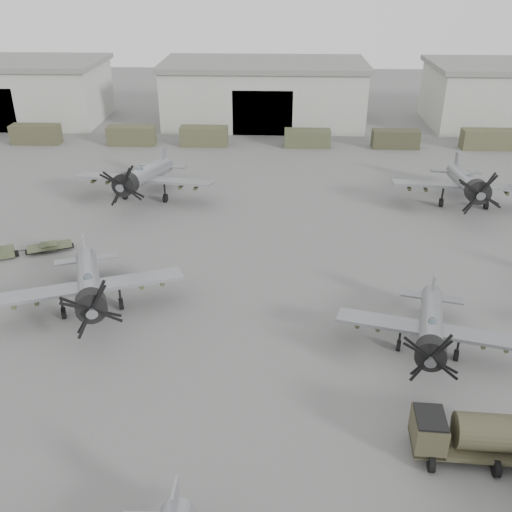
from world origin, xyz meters
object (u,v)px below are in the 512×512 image
(aircraft_far_1, at_px, (468,183))
(tug_trailer, at_px, (21,250))
(aircraft_mid_1, at_px, (89,285))
(fuel_tanker, at_px, (480,434))
(aircraft_mid_2, at_px, (431,328))
(aircraft_far_0, at_px, (143,177))

(aircraft_far_1, height_order, tug_trailer, aircraft_far_1)
(aircraft_mid_1, relative_size, fuel_tanker, 1.90)
(aircraft_mid_2, xyz_separation_m, aircraft_far_0, (-22.44, 24.20, 0.50))
(aircraft_mid_1, distance_m, aircraft_mid_2, 21.90)
(aircraft_mid_1, distance_m, tug_trailer, 11.95)
(aircraft_mid_1, xyz_separation_m, fuel_tanker, (22.14, -11.64, -0.86))
(aircraft_mid_1, bearing_deg, tug_trailer, 115.09)
(aircraft_far_1, distance_m, fuel_tanker, 32.56)
(aircraft_mid_2, height_order, aircraft_far_1, aircraft_far_1)
(aircraft_mid_2, bearing_deg, aircraft_far_1, 84.08)
(aircraft_far_0, bearing_deg, aircraft_mid_1, -79.07)
(aircraft_far_0, height_order, aircraft_far_1, aircraft_far_0)
(aircraft_mid_2, xyz_separation_m, aircraft_far_1, (8.80, 23.59, 0.49))
(aircraft_mid_2, height_order, fuel_tanker, aircraft_mid_2)
(aircraft_far_0, bearing_deg, aircraft_mid_2, -38.66)
(aircraft_far_0, bearing_deg, tug_trailer, -113.24)
(aircraft_far_0, distance_m, aircraft_far_1, 31.24)
(aircraft_mid_2, relative_size, aircraft_far_0, 0.80)
(aircraft_mid_1, distance_m, fuel_tanker, 25.03)
(aircraft_mid_2, distance_m, aircraft_far_0, 33.01)
(aircraft_mid_1, height_order, tug_trailer, aircraft_mid_1)
(aircraft_far_1, xyz_separation_m, fuel_tanker, (-8.23, -31.48, -1.10))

